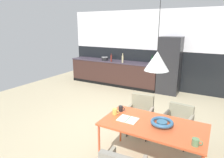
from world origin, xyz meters
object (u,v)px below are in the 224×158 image
(mug_white_ceramic, at_px, (121,109))
(pendant_lamp_over_table_near, at_px, (157,61))
(refrigerator_column, at_px, (169,66))
(armchair_near_window, at_px, (141,110))
(bottle_vinegar_dark, at_px, (111,58))
(armchair_corner_seat, at_px, (179,118))
(fruit_bowl, at_px, (162,123))
(cooking_pot, at_px, (105,59))
(open_book, at_px, (128,119))
(mug_glass_clear, at_px, (196,142))
(bottle_spice_small, at_px, (152,60))
(dining_table, at_px, (153,127))
(bottle_wine_green, at_px, (123,59))
(mug_tall_blue, at_px, (115,112))

(mug_white_ceramic, xyz_separation_m, pendant_lamp_over_table_near, (0.64, -0.18, 0.92))
(refrigerator_column, relative_size, pendant_lamp_over_table_near, 1.67)
(armchair_near_window, xyz_separation_m, bottle_vinegar_dark, (-2.20, 2.67, 0.52))
(armchair_corner_seat, height_order, bottle_vinegar_dark, bottle_vinegar_dark)
(fruit_bowl, bearing_deg, mug_white_ceramic, 167.25)
(fruit_bowl, xyz_separation_m, cooking_pot, (-3.19, 3.63, 0.20))
(refrigerator_column, relative_size, fruit_bowl, 5.50)
(open_book, height_order, cooking_pot, cooking_pot)
(mug_glass_clear, relative_size, mug_white_ceramic, 1.11)
(pendant_lamp_over_table_near, bearing_deg, fruit_bowl, 0.43)
(mug_white_ceramic, bearing_deg, cooking_pot, 125.02)
(bottle_spice_small, bearing_deg, dining_table, -71.44)
(bottle_vinegar_dark, height_order, bottle_wine_green, bottle_wine_green)
(mug_white_ceramic, distance_m, bottle_wine_green, 3.70)
(dining_table, bearing_deg, refrigerator_column, 99.93)
(dining_table, distance_m, cooking_pot, 4.76)
(mug_white_ceramic, bearing_deg, pendant_lamp_over_table_near, -15.35)
(armchair_near_window, relative_size, open_book, 2.66)
(refrigerator_column, height_order, cooking_pot, refrigerator_column)
(fruit_bowl, xyz_separation_m, open_book, (-0.53, -0.06, -0.05))
(bottle_wine_green, bearing_deg, refrigerator_column, 8.10)
(dining_table, height_order, fruit_bowl, fruit_bowl)
(dining_table, bearing_deg, bottle_vinegar_dark, 127.65)
(armchair_corner_seat, xyz_separation_m, mug_glass_clear, (0.41, -1.18, 0.29))
(armchair_near_window, relative_size, mug_white_ceramic, 6.89)
(mug_white_ceramic, relative_size, bottle_wine_green, 0.35)
(refrigerator_column, xyz_separation_m, bottle_spice_small, (-0.59, -0.02, 0.13))
(dining_table, relative_size, fruit_bowl, 4.62)
(armchair_corner_seat, bearing_deg, bottle_wine_green, -41.10)
(dining_table, bearing_deg, bottle_spice_small, 108.56)
(mug_tall_blue, relative_size, mug_white_ceramic, 1.06)
(armchair_corner_seat, bearing_deg, pendant_lamp_over_table_near, 81.12)
(mug_white_ceramic, xyz_separation_m, bottle_vinegar_dark, (-2.07, 3.34, 0.26))
(cooking_pot, height_order, bottle_spice_small, bottle_spice_small)
(mug_tall_blue, bearing_deg, bottle_spice_small, 98.92)
(cooking_pot, height_order, bottle_wine_green, bottle_wine_green)
(mug_white_ceramic, relative_size, cooking_pot, 0.46)
(refrigerator_column, relative_size, cooking_pot, 7.28)
(dining_table, xyz_separation_m, mug_glass_clear, (0.63, -0.28, 0.09))
(dining_table, bearing_deg, fruit_bowl, 2.05)
(bottle_wine_green, relative_size, pendant_lamp_over_table_near, 0.31)
(armchair_corner_seat, relative_size, mug_tall_blue, 5.82)
(refrigerator_column, xyz_separation_m, fruit_bowl, (0.78, -3.72, -0.14))
(mug_tall_blue, bearing_deg, bottle_wine_green, 114.35)
(fruit_bowl, xyz_separation_m, bottle_wine_green, (-2.37, 3.49, 0.27))
(fruit_bowl, bearing_deg, armchair_corner_seat, 83.90)
(bottle_spice_small, height_order, pendant_lamp_over_table_near, pendant_lamp_over_table_near)
(armchair_corner_seat, distance_m, armchair_near_window, 0.75)
(armchair_near_window, bearing_deg, cooking_pot, -52.08)
(bottle_vinegar_dark, bearing_deg, armchair_corner_seat, -41.67)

